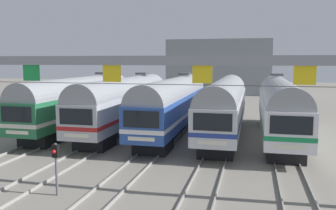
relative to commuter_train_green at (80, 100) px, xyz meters
The scene contains 10 objects.
ground_plane 9.09m from the commuter_train_green, ahead, with size 160.00×160.00×0.00m, color gray.
track_bed 19.27m from the commuter_train_green, 62.94° to the left, with size 18.87×70.00×0.15m.
commuter_train_green is the anchor object (origin of this frame).
commuter_train_stainless 4.34m from the commuter_train_green, ahead, with size 2.88×18.06×5.05m.
commuter_train_blue 8.68m from the commuter_train_green, ahead, with size 2.88×18.06×5.05m.
commuter_train_silver 13.03m from the commuter_train_green, ahead, with size 2.88×18.06×4.77m.
commuter_train_white 17.37m from the commuter_train_green, ahead, with size 2.88×18.06×5.05m.
catenary_gantry 16.26m from the commuter_train_green, 57.25° to the right, with size 22.61×0.44×6.97m.
yard_signal_mast 16.49m from the commuter_train_green, 66.70° to the right, with size 0.28×0.35×2.47m.
maintenance_building 41.47m from the commuter_train_green, 77.64° to the left, with size 19.08×10.00×10.10m, color gray.
Camera 1 is at (6.58, -29.54, 6.25)m, focal length 38.30 mm.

